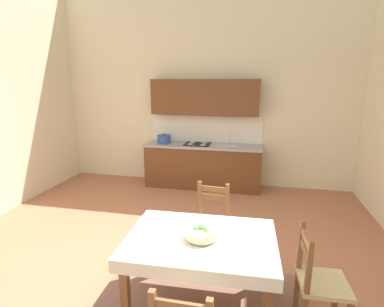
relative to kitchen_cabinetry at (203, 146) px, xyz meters
The scene contains 7 objects.
ground_plane 3.07m from the kitchen_cabinetry, 90.58° to the right, with size 6.65×7.01×0.10m, color #AD6B4C.
wall_back 1.32m from the kitchen_cabinetry, 95.10° to the left, with size 6.65×0.12×4.27m, color beige.
kitchen_cabinetry is the anchor object (origin of this frame).
dining_table 3.50m from the kitchen_cabinetry, 80.42° to the right, with size 1.42×1.04×0.75m.
dining_chair_kitchen_side 2.63m from the kitchen_cabinetry, 78.02° to the right, with size 0.45×0.45×0.93m.
dining_chair_window_side 3.84m from the kitchen_cabinetry, 64.43° to the right, with size 0.44×0.44×0.93m.
fruit_bowl 3.52m from the kitchen_cabinetry, 80.35° to the right, with size 0.30×0.30×0.12m.
Camera 1 is at (1.06, -3.02, 2.19)m, focal length 28.15 mm.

